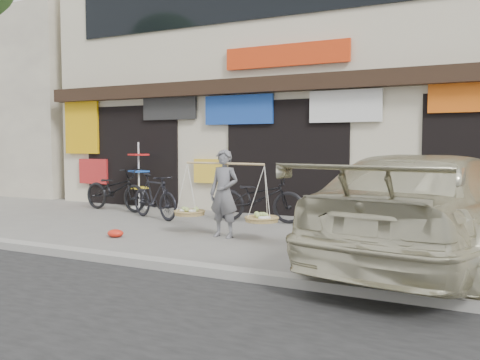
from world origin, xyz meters
The scene contains 11 objects.
ground centered at (0.00, 0.00, 0.00)m, with size 70.00×70.00×0.00m, color slate.
kerb centered at (0.00, -2.00, 0.06)m, with size 70.00×0.25×0.12m, color gray.
shophouse_block centered at (0.00, 6.42, 3.45)m, with size 14.00×6.32×7.00m.
neighbor_west centered at (-13.50, 7.00, 3.00)m, with size 12.00×7.00×6.00m, color #BFB69E.
street_vendor centered at (0.02, 0.40, 0.72)m, with size 2.11×0.70×1.58m.
bike_0 centered at (-4.15, 2.40, 0.53)m, with size 0.71×2.03×1.07m, color black.
bike_1 centered at (-2.43, 1.68, 0.51)m, with size 0.48×1.69×1.02m, color black.
bike_2 centered at (-0.16, 2.31, 0.53)m, with size 0.70×2.01×1.06m, color black.
suv centered at (3.58, -0.13, 0.77)m, with size 3.00×5.59×1.54m.
display_rack centered at (-3.89, 3.01, 0.69)m, with size 0.54×0.54×1.72m.
red_bag centered at (-1.73, -0.47, 0.07)m, with size 0.31×0.25×0.14m, color red.
Camera 1 is at (4.31, -7.57, 1.68)m, focal length 38.00 mm.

